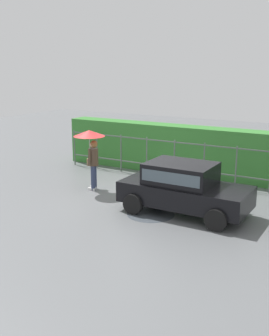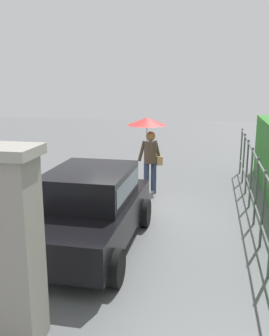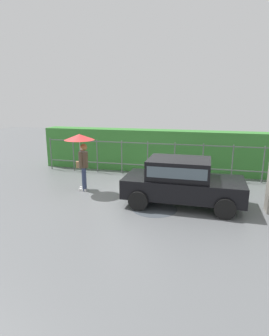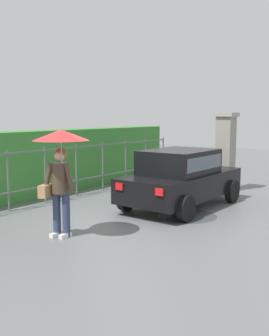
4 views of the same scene
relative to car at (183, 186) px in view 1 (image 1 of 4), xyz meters
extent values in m
plane|color=slate|center=(-1.65, 0.51, -0.80)|extent=(40.00, 40.00, 0.00)
cube|color=black|center=(0.06, 0.00, -0.22)|extent=(3.71, 1.67, 0.60)
cube|color=black|center=(-0.09, 0.00, 0.38)|extent=(1.91, 1.46, 0.60)
cube|color=#4C5B66|center=(-0.09, 0.00, 0.40)|extent=(1.76, 1.48, 0.33)
cylinder|color=black|center=(1.32, 0.83, -0.50)|extent=(0.60, 0.19, 0.60)
cylinder|color=black|center=(1.30, -0.85, -0.50)|extent=(0.60, 0.19, 0.60)
cylinder|color=black|center=(-1.18, 0.85, -0.50)|extent=(0.60, 0.19, 0.60)
cylinder|color=black|center=(-1.20, -0.83, -0.50)|extent=(0.60, 0.19, 0.60)
cube|color=red|center=(-1.80, 0.57, -0.07)|extent=(0.06, 0.20, 0.16)
cube|color=red|center=(-1.81, -0.53, -0.07)|extent=(0.06, 0.20, 0.16)
cylinder|color=#2D3856|center=(-3.55, 0.49, -0.37)|extent=(0.15, 0.15, 0.86)
cylinder|color=#2D3856|center=(-3.62, 0.67, -0.37)|extent=(0.15, 0.15, 0.86)
cube|color=white|center=(-3.60, 0.46, -0.76)|extent=(0.26, 0.10, 0.08)
cube|color=white|center=(-3.67, 0.65, -0.76)|extent=(0.26, 0.10, 0.08)
cylinder|color=#473828|center=(-3.58, 0.58, 0.35)|extent=(0.34, 0.34, 0.58)
sphere|color=#DBAD89|center=(-3.58, 0.58, 0.78)|extent=(0.22, 0.22, 0.22)
sphere|color=olive|center=(-3.56, 0.59, 0.80)|extent=(0.25, 0.25, 0.25)
cylinder|color=#473828|center=(-3.58, 0.35, 0.37)|extent=(0.16, 0.24, 0.56)
cylinder|color=#473828|center=(-3.74, 0.76, 0.37)|extent=(0.16, 0.24, 0.56)
cylinder|color=#B2B2B7|center=(-3.65, 0.47, 0.69)|extent=(0.02, 0.02, 0.77)
cone|color=red|center=(-3.65, 0.47, 1.18)|extent=(1.06, 1.06, 0.20)
cube|color=tan|center=(-3.79, 0.78, 0.11)|extent=(0.37, 0.27, 0.24)
cylinder|color=#59605B|center=(-6.43, 3.17, -0.05)|extent=(0.05, 0.05, 1.50)
cylinder|color=#59605B|center=(-5.26, 3.17, -0.05)|extent=(0.05, 0.05, 1.50)
cylinder|color=#59605B|center=(-4.09, 3.17, -0.05)|extent=(0.05, 0.05, 1.50)
cylinder|color=#59605B|center=(-2.91, 3.17, -0.05)|extent=(0.05, 0.05, 1.50)
cylinder|color=#59605B|center=(-1.74, 3.17, -0.05)|extent=(0.05, 0.05, 1.50)
cylinder|color=#59605B|center=(-0.57, 3.17, -0.05)|extent=(0.05, 0.05, 1.50)
cylinder|color=#59605B|center=(0.60, 3.17, -0.05)|extent=(0.05, 0.05, 1.50)
cube|color=#59605B|center=(-1.16, 3.17, 0.62)|extent=(10.54, 0.03, 0.04)
cube|color=#59605B|center=(-1.16, 3.17, -0.35)|extent=(10.54, 0.03, 0.04)
cube|color=#387F33|center=(-1.16, 4.11, 0.15)|extent=(11.54, 0.90, 1.90)
cylinder|color=#4C545B|center=(-0.74, -0.61, -0.80)|extent=(1.38, 1.38, 0.00)
camera|label=1|loc=(4.52, -10.65, 3.43)|focal=44.42mm
camera|label=2|loc=(6.56, 2.16, 2.36)|focal=41.37mm
camera|label=3|loc=(0.66, -8.62, 2.50)|focal=30.17mm
camera|label=4|loc=(-8.79, -5.06, 1.55)|focal=42.68mm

